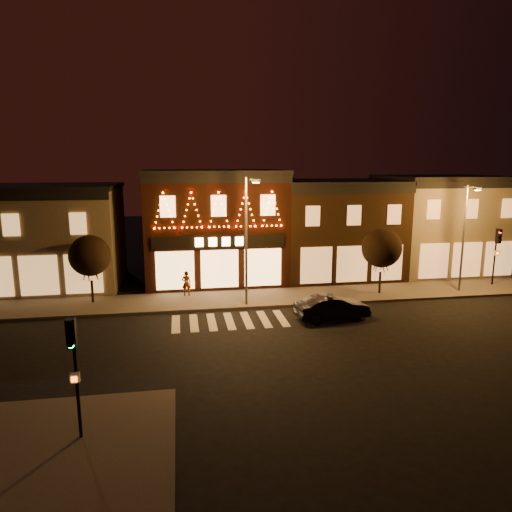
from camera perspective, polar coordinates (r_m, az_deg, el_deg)
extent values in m
plane|color=black|center=(22.98, -2.14, -11.18)|extent=(120.00, 120.00, 0.00)
cube|color=#47423D|center=(30.71, -0.36, -5.20)|extent=(44.00, 4.00, 0.15)
cube|color=#47423D|center=(16.57, -22.95, -21.35)|extent=(7.00, 7.00, 0.15)
cube|color=#6B624C|center=(36.95, -25.64, 1.94)|extent=(12.00, 8.00, 7.00)
cube|color=black|center=(36.60, -26.12, 7.58)|extent=(12.20, 8.20, 0.30)
cube|color=black|center=(32.77, -28.04, 6.41)|extent=(12.00, 0.25, 0.50)
cube|color=#33140B|center=(35.50, -5.10, 3.48)|extent=(10.00, 8.00, 8.00)
cube|color=black|center=(35.19, -5.22, 10.19)|extent=(10.20, 8.20, 0.30)
cube|color=black|center=(31.16, -4.64, 9.34)|extent=(10.00, 0.25, 0.50)
cube|color=black|center=(31.52, -4.51, 1.78)|extent=(9.00, 0.15, 0.90)
cube|color=#FFD87F|center=(31.42, -4.49, 1.75)|extent=(3.40, 0.08, 0.60)
cube|color=#352212|center=(37.49, 9.56, 3.17)|extent=(9.00, 8.00, 7.20)
cube|color=black|center=(37.16, 9.75, 8.90)|extent=(9.20, 8.20, 0.30)
cube|color=black|center=(33.38, 12.02, 7.88)|extent=(9.00, 0.25, 0.50)
cube|color=#6B624C|center=(41.28, 21.49, 3.48)|extent=(9.00, 8.00, 7.50)
cube|color=black|center=(40.99, 21.88, 8.89)|extent=(9.20, 8.20, 0.30)
cube|color=black|center=(37.59, 25.04, 7.89)|extent=(9.00, 0.25, 0.50)
cylinder|color=black|center=(16.08, -21.08, -13.73)|extent=(0.11, 0.11, 4.05)
cube|color=black|center=(15.34, -21.64, -8.79)|extent=(0.29, 0.27, 0.92)
cylinder|color=#19FF72|center=(15.31, -21.68, -10.05)|extent=(0.19, 0.06, 0.19)
cube|color=beige|center=(15.89, -21.24, -13.71)|extent=(0.29, 0.20, 0.30)
cylinder|color=black|center=(37.64, 27.14, -0.05)|extent=(0.12, 0.12, 4.10)
cube|color=black|center=(37.22, 27.51, 2.17)|extent=(0.34, 0.32, 1.03)
cylinder|color=#FF140C|center=(37.04, 27.69, 2.65)|extent=(0.22, 0.08, 0.22)
cube|color=beige|center=(37.42, 27.33, 0.33)|extent=(0.33, 0.24, 0.33)
cylinder|color=#59595E|center=(28.36, -1.21, 1.69)|extent=(0.16, 0.16, 7.82)
cylinder|color=#59595E|center=(27.26, -0.64, 9.36)|extent=(0.45, 1.55, 0.10)
cube|color=#59595E|center=(26.54, 0.00, 9.20)|extent=(0.54, 0.38, 0.18)
cube|color=orange|center=(26.54, 0.00, 8.97)|extent=(0.41, 0.27, 0.05)
cylinder|color=#59595E|center=(34.53, 23.99, 1.91)|extent=(0.14, 0.14, 7.19)
cylinder|color=#59595E|center=(33.54, 24.95, 7.62)|extent=(0.34, 1.43, 0.09)
cube|color=#59595E|center=(32.89, 25.45, 7.45)|extent=(0.49, 0.33, 0.16)
cube|color=orange|center=(32.89, 25.44, 7.27)|extent=(0.37, 0.24, 0.04)
cylinder|color=black|center=(31.22, -19.36, -4.10)|extent=(0.16, 0.16, 1.40)
sphere|color=black|center=(30.71, -19.64, 0.04)|extent=(2.56, 2.56, 2.56)
cylinder|color=black|center=(32.61, 14.88, -3.14)|extent=(0.16, 0.16, 1.45)
sphere|color=black|center=(32.12, 15.10, 0.98)|extent=(2.65, 2.65, 2.65)
imported|color=black|center=(27.10, 9.28, -6.22)|extent=(4.39, 1.97, 1.40)
imported|color=gray|center=(31.23, -8.50, -3.31)|extent=(0.64, 0.46, 1.67)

